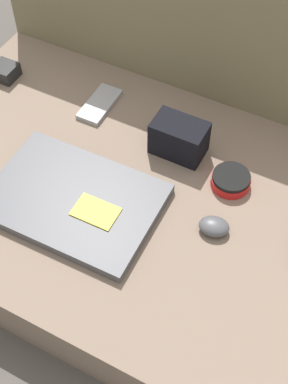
{
  "coord_description": "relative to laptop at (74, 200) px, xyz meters",
  "views": [
    {
      "loc": [
        0.31,
        -0.59,
        1.03
      ],
      "look_at": [
        0.0,
        0.0,
        0.15
      ],
      "focal_mm": 50.0,
      "sensor_mm": 36.0,
      "label": 1
    }
  ],
  "objects": [
    {
      "name": "ground_plane",
      "position": [
        0.12,
        0.08,
        -0.14
      ],
      "size": [
        8.0,
        8.0,
        0.0
      ],
      "primitive_type": "plane",
      "color": "#4C4742"
    },
    {
      "name": "couch_seat",
      "position": [
        0.12,
        0.08,
        -0.08
      ],
      "size": [
        1.14,
        0.68,
        0.13
      ],
      "color": "#7A6656",
      "rests_on": "ground_plane"
    },
    {
      "name": "couch_backrest",
      "position": [
        0.12,
        0.52,
        0.09
      ],
      "size": [
        1.14,
        0.2,
        0.46
      ],
      "color": "#756B4C",
      "rests_on": "ground_plane"
    },
    {
      "name": "laptop",
      "position": [
        0.0,
        0.0,
        0.0
      ],
      "size": [
        0.35,
        0.25,
        0.03
      ],
      "rotation": [
        0.0,
        0.0,
        0.02
      ],
      "color": "#47474C",
      "rests_on": "couch_seat"
    },
    {
      "name": "computer_mouse",
      "position": [
        0.28,
        0.07,
        0.0
      ],
      "size": [
        0.07,
        0.06,
        0.03
      ],
      "rotation": [
        0.0,
        0.0,
        0.24
      ],
      "color": "#4C4C51",
      "rests_on": "couch_seat"
    },
    {
      "name": "speaker_puck",
      "position": [
        0.27,
        0.2,
        0.0
      ],
      "size": [
        0.08,
        0.08,
        0.03
      ],
      "color": "red",
      "rests_on": "couch_seat"
    },
    {
      "name": "phone_black",
      "position": [
        -0.1,
        0.27,
        -0.01
      ],
      "size": [
        0.06,
        0.13,
        0.01
      ],
      "rotation": [
        0.0,
        0.0,
        0.02
      ],
      "color": "#99999E",
      "rests_on": "couch_seat"
    },
    {
      "name": "camera_pouch",
      "position": [
        0.13,
        0.23,
        0.03
      ],
      "size": [
        0.12,
        0.07,
        0.08
      ],
      "color": "black",
      "rests_on": "couch_seat"
    },
    {
      "name": "charger_brick",
      "position": [
        -0.36,
        0.26,
        0.01
      ],
      "size": [
        0.06,
        0.06,
        0.04
      ],
      "color": "black",
      "rests_on": "couch_seat"
    }
  ]
}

